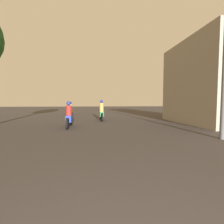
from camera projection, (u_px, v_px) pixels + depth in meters
name	position (u px, v px, depth m)	size (l,w,h in m)	color
motorcycle_blue	(69.00, 117.00, 8.32)	(0.60, 1.96, 1.46)	black
motorcycle_green	(102.00, 112.00, 11.67)	(0.60, 2.05, 1.60)	black
motorcycle_orange	(71.00, 110.00, 16.54)	(0.60, 2.07, 1.49)	black
building_right_near	(214.00, 83.00, 9.94)	(4.46, 5.35, 5.37)	gray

